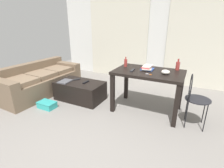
# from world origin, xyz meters

# --- Properties ---
(ground_plane) EXTENTS (8.23, 8.23, 0.00)m
(ground_plane) POSITION_xyz_m (0.00, 1.32, 0.00)
(ground_plane) COLOR gray
(wall_back) EXTENTS (6.06, 0.10, 2.48)m
(wall_back) POSITION_xyz_m (0.00, 3.43, 1.24)
(wall_back) COLOR silver
(wall_back) RESTS_ON ground
(curtains) EXTENTS (4.14, 0.03, 2.23)m
(curtains) POSITION_xyz_m (0.00, 3.35, 1.11)
(curtains) COLOR beige
(curtains) RESTS_ON ground
(couch) EXTENTS (0.94, 1.96, 0.69)m
(couch) POSITION_xyz_m (-2.25, 1.26, 0.29)
(couch) COLOR brown
(couch) RESTS_ON ground
(coffee_table) EXTENTS (1.03, 0.59, 0.40)m
(coffee_table) POSITION_xyz_m (-1.15, 1.38, 0.20)
(coffee_table) COLOR black
(coffee_table) RESTS_ON ground
(craft_table) EXTENTS (1.22, 0.78, 0.79)m
(craft_table) POSITION_xyz_m (0.29, 1.55, 0.67)
(craft_table) COLOR black
(craft_table) RESTS_ON ground
(wire_chair) EXTENTS (0.38, 0.39, 0.87)m
(wire_chair) POSITION_xyz_m (1.08, 1.39, 0.55)
(wire_chair) COLOR black
(wire_chair) RESTS_ON ground
(bottle_near) EXTENTS (0.07, 0.07, 0.20)m
(bottle_near) POSITION_xyz_m (0.74, 1.86, 0.87)
(bottle_near) COLOR #99332D
(bottle_near) RESTS_ON craft_table
(bottle_far) EXTENTS (0.06, 0.06, 0.19)m
(bottle_far) POSITION_xyz_m (-0.20, 1.66, 0.86)
(bottle_far) COLOR #99332D
(bottle_far) RESTS_ON craft_table
(bowl) EXTENTS (0.14, 0.14, 0.07)m
(bowl) POSITION_xyz_m (0.60, 1.49, 0.83)
(bowl) COLOR beige
(bowl) RESTS_ON craft_table
(book_stack) EXTENTS (0.22, 0.28, 0.08)m
(book_stack) POSITION_xyz_m (0.25, 1.62, 0.83)
(book_stack) COLOR #33519E
(book_stack) RESTS_ON craft_table
(tv_remote_on_table) EXTENTS (0.06, 0.19, 0.02)m
(tv_remote_on_table) POSITION_xyz_m (0.03, 1.43, 0.80)
(tv_remote_on_table) COLOR #232326
(tv_remote_on_table) RESTS_ON craft_table
(scissors) EXTENTS (0.11, 0.07, 0.00)m
(scissors) POSITION_xyz_m (0.36, 1.35, 0.79)
(scissors) COLOR #9EA0A5
(scissors) RESTS_ON craft_table
(tv_remote_primary) EXTENTS (0.05, 0.19, 0.02)m
(tv_remote_primary) POSITION_xyz_m (-1.00, 1.41, 0.41)
(tv_remote_primary) COLOR black
(tv_remote_primary) RESTS_ON coffee_table
(tv_remote_secondary) EXTENTS (0.10, 0.15, 0.02)m
(tv_remote_secondary) POSITION_xyz_m (-1.29, 1.46, 0.41)
(tv_remote_secondary) COLOR #232326
(tv_remote_secondary) RESTS_ON coffee_table
(magazine) EXTENTS (0.24, 0.31, 0.02)m
(magazine) POSITION_xyz_m (-1.43, 1.25, 0.41)
(magazine) COLOR #4C4C51
(magazine) RESTS_ON coffee_table
(shoebox) EXTENTS (0.35, 0.23, 0.13)m
(shoebox) POSITION_xyz_m (-1.50, 0.74, 0.06)
(shoebox) COLOR #33B2AD
(shoebox) RESTS_ON ground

